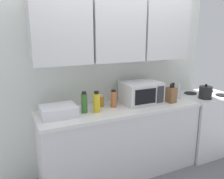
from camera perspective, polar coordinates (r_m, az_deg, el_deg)
wall_back_with_cabinets at (r=2.95m, az=0.17°, el=9.49°), size 2.91×0.38×2.60m
counter_run at (r=3.04m, az=2.08°, el=-12.32°), size 2.04×0.63×0.90m
stove_range at (r=3.83m, az=21.49°, el=-7.65°), size 0.76×0.64×0.91m
kettle at (r=3.46m, az=21.99°, el=-0.57°), size 0.18×0.18×0.19m
microwave at (r=3.01m, az=7.14°, el=-0.77°), size 0.48×0.37×0.28m
dish_rack at (r=2.61m, az=-13.01°, el=-5.16°), size 0.38×0.30×0.12m
knife_block at (r=3.13m, az=14.33°, el=-1.23°), size 0.11×0.13×0.27m
bottle_amber_vinegar at (r=2.86m, az=-2.68°, el=-2.87°), size 0.07×0.07×0.16m
bottle_clear_tall at (r=3.35m, az=16.06°, el=-0.38°), size 0.05×0.05×0.21m
bottle_yellow_mustard at (r=2.66m, az=-3.80°, el=-3.17°), size 0.08×0.08×0.25m
bottle_spice_jar at (r=2.84m, az=0.39°, el=-2.30°), size 0.08×0.08×0.22m
bottle_green_oil at (r=2.65m, az=-6.83°, el=-3.25°), size 0.07×0.07×0.25m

